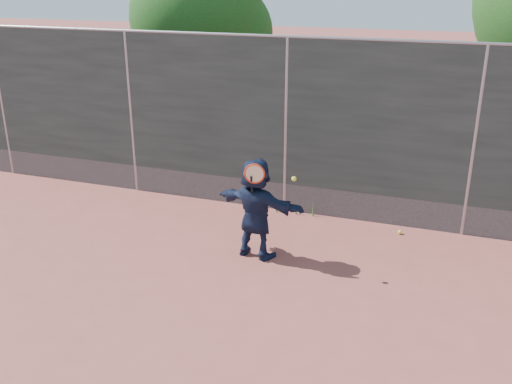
% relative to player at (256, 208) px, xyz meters
% --- Properties ---
extents(ground, '(80.00, 80.00, 0.00)m').
position_rel_player_xyz_m(ground, '(-0.12, -1.67, -0.76)').
color(ground, '#9E4C42').
rests_on(ground, ground).
extents(player, '(1.47, 0.72, 1.52)m').
position_rel_player_xyz_m(player, '(0.00, 0.00, 0.00)').
color(player, '#15203B').
rests_on(player, ground).
extents(ball_ground, '(0.07, 0.07, 0.07)m').
position_rel_player_xyz_m(ball_ground, '(1.94, 1.48, -0.72)').
color(ball_ground, yellow).
rests_on(ball_ground, ground).
extents(fence, '(20.00, 0.06, 3.03)m').
position_rel_player_xyz_m(fence, '(-0.12, 1.83, 0.82)').
color(fence, '#38423D').
rests_on(fence, ground).
extents(swing_action, '(0.74, 0.13, 0.51)m').
position_rel_player_xyz_m(swing_action, '(0.10, -0.20, 0.58)').
color(swing_action, red).
rests_on(swing_action, ground).
extents(tree_left, '(3.15, 3.00, 4.53)m').
position_rel_player_xyz_m(tree_left, '(-2.96, 4.88, 2.18)').
color(tree_left, '#382314').
rests_on(tree_left, ground).
extents(weed_clump, '(0.68, 0.07, 0.30)m').
position_rel_player_xyz_m(weed_clump, '(0.18, 1.71, -0.62)').
color(weed_clump, '#387226').
rests_on(weed_clump, ground).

